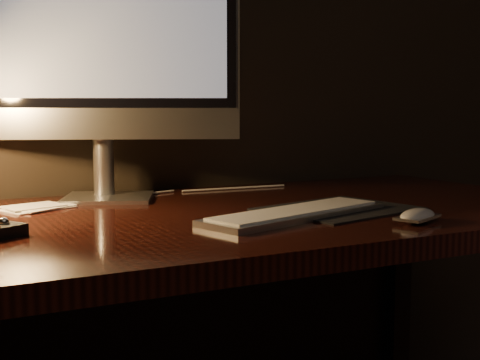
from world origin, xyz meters
name	(u,v)px	position (x,y,z in m)	size (l,w,h in m)	color
desk	(198,269)	(0.00, 1.93, 0.62)	(1.60, 0.75, 0.75)	#36110C
monitor	(106,35)	(-0.13, 2.12, 1.11)	(0.55, 0.27, 0.61)	silver
keyboard	(296,213)	(0.12, 1.73, 0.76)	(0.41, 0.11, 0.02)	silver
mousepad	(338,209)	(0.24, 1.77, 0.75)	(0.29, 0.23, 0.00)	black
mouse	(417,218)	(0.28, 1.58, 0.76)	(0.09, 0.05, 0.02)	white
papers	(37,207)	(-0.30, 2.06, 0.75)	(0.14, 0.09, 0.01)	white
cable	(183,193)	(0.05, 2.13, 0.75)	(0.00, 0.00, 0.57)	white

